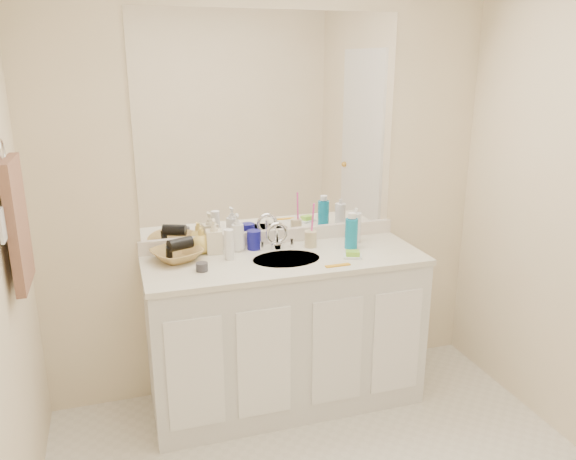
% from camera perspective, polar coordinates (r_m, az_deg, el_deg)
% --- Properties ---
extents(wall_back, '(2.60, 0.02, 2.40)m').
position_cam_1_polar(wall_back, '(3.21, -1.75, 4.18)').
color(wall_back, '#F7E5C1').
rests_on(wall_back, floor).
extents(vanity_cabinet, '(1.50, 0.55, 0.85)m').
position_cam_1_polar(vanity_cabinet, '(3.22, -0.27, -10.44)').
color(vanity_cabinet, silver).
rests_on(vanity_cabinet, floor).
extents(countertop, '(1.52, 0.57, 0.03)m').
position_cam_1_polar(countertop, '(3.05, -0.28, -3.07)').
color(countertop, silver).
rests_on(countertop, vanity_cabinet).
extents(backsplash, '(1.52, 0.03, 0.08)m').
position_cam_1_polar(backsplash, '(3.27, -1.63, -0.68)').
color(backsplash, silver).
rests_on(backsplash, countertop).
extents(sink_basin, '(0.37, 0.37, 0.02)m').
position_cam_1_polar(sink_basin, '(3.03, -0.17, -3.14)').
color(sink_basin, beige).
rests_on(sink_basin, countertop).
extents(faucet, '(0.02, 0.02, 0.11)m').
position_cam_1_polar(faucet, '(3.17, -1.14, -0.94)').
color(faucet, silver).
rests_on(faucet, countertop).
extents(mirror, '(1.48, 0.01, 1.20)m').
position_cam_1_polar(mirror, '(3.14, -1.78, 10.57)').
color(mirror, white).
rests_on(mirror, wall_back).
extents(blue_mug, '(0.09, 0.09, 0.11)m').
position_cam_1_polar(blue_mug, '(3.17, -3.47, -1.00)').
color(blue_mug, navy).
rests_on(blue_mug, countertop).
extents(tan_cup, '(0.08, 0.08, 0.09)m').
position_cam_1_polar(tan_cup, '(3.20, 2.31, -0.91)').
color(tan_cup, '#CBBC8F').
rests_on(tan_cup, countertop).
extents(toothbrush, '(0.02, 0.04, 0.22)m').
position_cam_1_polar(toothbrush, '(3.18, 2.50, 0.88)').
color(toothbrush, '#FF43AE').
rests_on(toothbrush, tan_cup).
extents(mouthwash_bottle, '(0.08, 0.08, 0.17)m').
position_cam_1_polar(mouthwash_bottle, '(3.19, 6.45, -0.36)').
color(mouthwash_bottle, '#0E7EA9').
rests_on(mouthwash_bottle, countertop).
extents(clear_pump_bottle, '(0.08, 0.08, 0.17)m').
position_cam_1_polar(clear_pump_bottle, '(3.31, 6.86, 0.28)').
color(clear_pump_bottle, silver).
rests_on(clear_pump_bottle, countertop).
extents(soap_dish, '(0.12, 0.11, 0.01)m').
position_cam_1_polar(soap_dish, '(3.06, 6.58, -2.69)').
color(soap_dish, white).
rests_on(soap_dish, countertop).
extents(green_soap, '(0.09, 0.07, 0.03)m').
position_cam_1_polar(green_soap, '(3.05, 6.59, -2.36)').
color(green_soap, '#87D634').
rests_on(green_soap, soap_dish).
extents(orange_comb, '(0.14, 0.03, 0.01)m').
position_cam_1_polar(orange_comb, '(2.93, 5.08, -3.60)').
color(orange_comb, orange).
rests_on(orange_comb, countertop).
extents(dark_jar, '(0.07, 0.07, 0.04)m').
position_cam_1_polar(dark_jar, '(2.88, -8.74, -3.72)').
color(dark_jar, '#333239').
rests_on(dark_jar, countertop).
extents(extra_white_bottle, '(0.05, 0.05, 0.17)m').
position_cam_1_polar(extra_white_bottle, '(3.01, -6.01, -1.47)').
color(extra_white_bottle, white).
rests_on(extra_white_bottle, countertop).
extents(soap_bottle_white, '(0.09, 0.09, 0.21)m').
position_cam_1_polar(soap_bottle_white, '(3.13, -5.15, -0.25)').
color(soap_bottle_white, white).
rests_on(soap_bottle_white, countertop).
extents(soap_bottle_cream, '(0.09, 0.10, 0.19)m').
position_cam_1_polar(soap_bottle_cream, '(3.11, -7.52, -0.61)').
color(soap_bottle_cream, '#F3E9C6').
rests_on(soap_bottle_cream, countertop).
extents(soap_bottle_yellow, '(0.14, 0.14, 0.14)m').
position_cam_1_polar(soap_bottle_yellow, '(3.13, -8.82, -1.05)').
color(soap_bottle_yellow, '#F1CF5D').
rests_on(soap_bottle_yellow, countertop).
extents(wicker_basket, '(0.34, 0.34, 0.06)m').
position_cam_1_polar(wicker_basket, '(3.05, -11.21, -2.48)').
color(wicker_basket, '#9F7A40').
rests_on(wicker_basket, countertop).
extents(hair_dryer, '(0.15, 0.11, 0.07)m').
position_cam_1_polar(hair_dryer, '(3.03, -10.90, -1.40)').
color(hair_dryer, black).
rests_on(hair_dryer, wicker_basket).
extents(towel_ring, '(0.01, 0.11, 0.11)m').
position_cam_1_polar(towel_ring, '(2.55, -27.08, 7.04)').
color(towel_ring, silver).
rests_on(towel_ring, wall_left).
extents(hand_towel, '(0.04, 0.32, 0.55)m').
position_cam_1_polar(hand_towel, '(2.60, -25.78, 0.60)').
color(hand_towel, brown).
rests_on(hand_towel, towel_ring).
extents(switch_plate, '(0.01, 0.08, 0.13)m').
position_cam_1_polar(switch_plate, '(2.40, -27.05, 0.42)').
color(switch_plate, white).
rests_on(switch_plate, wall_left).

